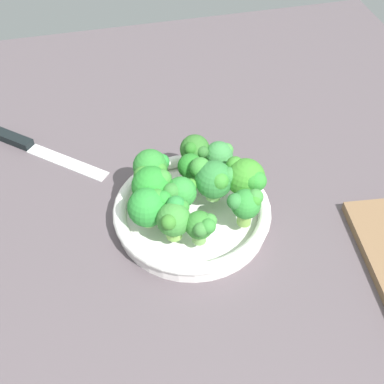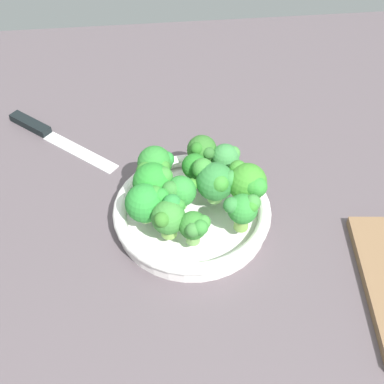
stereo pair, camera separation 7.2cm
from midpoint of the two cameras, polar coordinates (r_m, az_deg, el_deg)
ground_plane at (r=88.14cm, az=-4.19°, el=-3.12°), size 130.00×130.00×2.50cm
bowl at (r=84.66cm, az=-2.43°, el=-2.41°), size 25.63×25.63×3.84cm
broccoli_floret_0 at (r=75.60cm, az=-1.70°, el=-3.88°), size 4.83×4.70×5.81cm
broccoli_floret_1 at (r=84.36cm, az=-2.52°, el=2.56°), size 4.49×4.22×5.71cm
broccoli_floret_2 at (r=76.44cm, az=-4.67°, el=-2.99°), size 5.67×5.23×6.43cm
broccoli_floret_3 at (r=81.39cm, az=-6.94°, el=0.62°), size 6.64×6.40×6.95cm
broccoli_floret_4 at (r=80.51cm, az=-3.85°, el=-0.14°), size 4.92×5.90×5.93cm
broccoli_floret_5 at (r=77.70cm, az=3.31°, el=-1.45°), size 4.61×5.62×6.64cm
broccoli_floret_6 at (r=86.98cm, az=0.59°, el=3.97°), size 4.76×5.11×5.55cm
broccoli_floret_7 at (r=81.44cm, az=-0.10°, el=1.38°), size 6.66×7.22×7.04cm
broccoli_floret_8 at (r=81.38cm, az=3.48°, el=1.45°), size 6.56×6.16×7.34cm
broccoli_floret_9 at (r=78.69cm, az=-7.31°, el=-1.59°), size 6.66×6.87×6.62cm
broccoli_floret_10 at (r=84.30cm, az=-6.87°, el=2.55°), size 6.25×6.10×6.77cm
broccoli_floret_11 at (r=87.23cm, az=-2.04°, el=4.52°), size 5.48×5.06×6.15cm
knife at (r=104.23cm, az=-19.21°, el=4.68°), size 19.29×21.63×1.50cm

